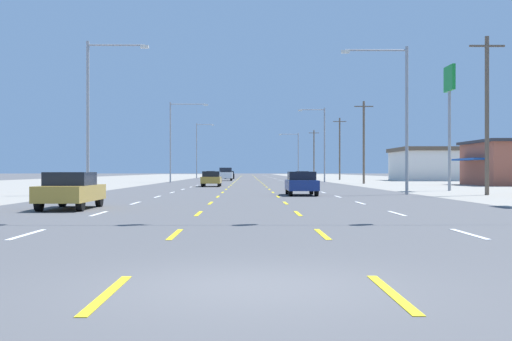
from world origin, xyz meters
The scene contains 24 objects.
ground_plane centered at (0.00, 66.00, 0.00)m, with size 572.00×572.00×0.00m, color #4C4C4F.
lot_apron_left centered at (-24.75, 66.00, 0.00)m, with size 28.00×440.00×0.01m, color gray.
lot_apron_right centered at (24.75, 66.00, 0.00)m, with size 28.00×440.00×0.01m, color gray.
lane_markings centered at (0.00, 104.50, 0.01)m, with size 10.64×227.60×0.01m.
signal_span_wire centered at (-0.03, 11.92, 5.70)m, with size 26.73×0.53×9.61m.
sedan_far_left_nearest centered at (-7.02, 17.43, 0.76)m, with size 1.80×4.50×1.46m.
sedan_inner_right_near centered at (3.31, 31.82, 0.76)m, with size 1.80×4.50×1.46m.
sedan_inner_left_mid centered at (-3.47, 54.17, 0.76)m, with size 1.80×4.50×1.46m.
sedan_far_right_midfar centered at (7.21, 78.07, 0.76)m, with size 1.80×4.50×1.46m.
suv_inner_left_far centered at (-3.31, 91.14, 1.03)m, with size 1.98×4.90×1.98m.
sedan_inner_left_farther centered at (-3.37, 114.71, 0.76)m, with size 1.80×4.50×1.46m.
sedan_far_left_farthest centered at (-7.23, 120.55, 0.76)m, with size 1.80×4.50×1.46m.
storefront_right_row_2 centered at (29.91, 92.23, 2.55)m, with size 14.20×13.39×5.05m.
pole_sign_right_row_1 centered at (15.24, 40.68, 7.24)m, with size 0.24×2.20×9.45m.
streetlight_left_row_0 centered at (-9.76, 33.09, 5.62)m, with size 3.95×0.26×9.74m.
streetlight_right_row_0 centered at (9.70, 33.09, 5.51)m, with size 4.30×0.26×9.46m.
streetlight_left_row_1 centered at (-9.62, 77.62, 6.16)m, with size 5.03×0.26×10.53m.
streetlight_right_row_1 centered at (9.82, 77.62, 5.62)m, with size 3.60×0.26×9.82m.
streetlight_left_row_2 centered at (-9.85, 122.15, 6.22)m, with size 3.59×0.26×10.99m.
streetlight_right_row_2 centered at (9.73, 122.15, 5.28)m, with size 3.98×0.26×9.08m.
utility_pole_right_row_0 centered at (14.81, 31.78, 5.12)m, with size 2.20×0.26×9.84m.
utility_pole_right_row_1 centered at (13.55, 67.58, 5.00)m, with size 2.20×0.26×9.61m.
utility_pole_right_row_2 centered at (15.37, 100.39, 5.36)m, with size 2.20×0.26×10.32m.
utility_pole_right_row_3 centered at (14.13, 130.41, 5.27)m, with size 2.20×0.26×10.15m.
Camera 1 is at (-0.03, -8.56, 1.51)m, focal length 46.01 mm.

